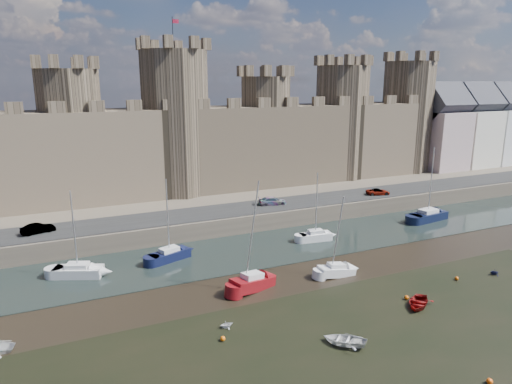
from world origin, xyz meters
TOP-DOWN VIEW (x-y plane):
  - ground at (0.00, 0.00)m, footprint 160.00×160.00m
  - water_channel at (0.00, 24.00)m, footprint 160.00×12.00m
  - quay at (0.00, 60.00)m, footprint 160.00×60.00m
  - road at (0.00, 34.00)m, footprint 160.00×7.00m
  - castle at (-0.64, 48.00)m, footprint 108.50×11.00m
  - townhouses at (71.50, 46.00)m, footprint 35.50×9.05m
  - car_1 at (-19.43, 33.98)m, footprint 4.14×2.36m
  - car_2 at (12.78, 34.14)m, footprint 4.52×2.57m
  - car_3 at (31.36, 32.59)m, footprint 4.19×2.71m
  - sailboat_0 at (-15.55, 24.31)m, footprint 5.56×3.84m
  - sailboat_1 at (-5.31, 24.93)m, footprint 5.29×3.45m
  - sailboat_2 at (14.14, 23.73)m, footprint 4.46×2.18m
  - sailboat_3 at (34.52, 24.51)m, footprint 6.65×3.27m
  - sailboat_4 at (0.66, 13.86)m, footprint 5.24×3.34m
  - sailboat_5 at (10.43, 13.23)m, footprint 4.21×1.74m
  - dinghy_2 at (3.49, 1.55)m, footprint 4.19×4.29m
  - dinghy_3 at (-4.40, 7.89)m, footprint 1.22×1.06m
  - dinghy_4 at (13.60, 4.10)m, footprint 4.39×4.21m
  - dinghy_7 at (26.57, 6.27)m, footprint 1.33×1.18m
  - buoy_1 at (-5.39, 6.09)m, footprint 0.43×0.43m
  - buoy_2 at (10.05, -6.76)m, footprint 0.44×0.44m
  - buoy_3 at (21.62, 6.92)m, footprint 0.43×0.43m
  - buoy_5 at (13.56, 5.60)m, footprint 0.45×0.45m

SIDE VIEW (x-z plane):
  - ground at x=0.00m, z-range 0.00..0.00m
  - water_channel at x=0.00m, z-range 0.00..0.08m
  - buoy_3 at x=21.62m, z-range 0.00..0.43m
  - buoy_1 at x=-5.39m, z-range 0.00..0.43m
  - buoy_2 at x=10.05m, z-range 0.00..0.44m
  - buoy_5 at x=13.56m, z-range 0.00..0.45m
  - dinghy_3 at x=-4.40m, z-range 0.00..0.63m
  - dinghy_7 at x=26.57m, z-range 0.00..0.64m
  - dinghy_2 at x=3.49m, z-range 0.00..0.73m
  - dinghy_4 at x=13.60m, z-range 0.00..0.74m
  - sailboat_5 at x=10.43m, z-range -3.82..5.16m
  - sailboat_2 at x=14.14m, z-range -3.86..5.38m
  - sailboat_0 at x=-15.55m, z-range -4.08..5.61m
  - sailboat_1 at x=-5.31m, z-range -4.15..5.73m
  - sailboat_4 at x=0.66m, z-range -4.90..6.54m
  - sailboat_3 at x=34.52m, z-range -4.75..6.45m
  - quay at x=0.00m, z-range 0.00..2.50m
  - road at x=0.00m, z-range 2.50..2.60m
  - car_3 at x=31.36m, z-range 2.50..3.57m
  - car_2 at x=12.78m, z-range 2.50..3.74m
  - car_1 at x=-19.43m, z-range 2.50..3.79m
  - townhouses at x=71.50m, z-range 1.53..19.65m
  - castle at x=-0.64m, z-range -2.83..26.17m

